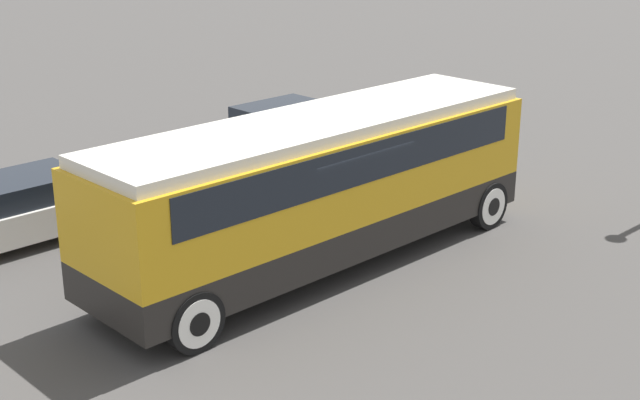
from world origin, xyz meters
The scene contains 4 objects.
ground_plane centered at (0.00, 0.00, 0.00)m, with size 120.00×120.00×0.00m, color #423F3D.
tour_bus centered at (0.10, 0.00, 1.78)m, with size 9.62×2.51×2.95m.
parked_car_near centered at (-3.38, 5.21, 0.69)m, with size 4.58×1.89×1.38m.
parked_car_mid centered at (4.84, 6.40, 0.68)m, with size 4.60×1.86×1.34m.
Camera 1 is at (-11.14, -11.48, 6.94)m, focal length 50.00 mm.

